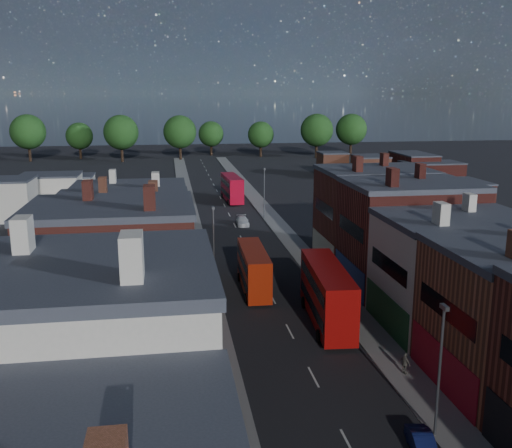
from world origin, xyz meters
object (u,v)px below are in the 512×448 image
object	(u,v)px
car_2	(249,269)
ped_1	(235,441)
car_1	(423,444)
bus_0	(254,269)
bus_1	(327,293)
bus_2	(232,188)
ped_3	(405,363)
car_3	(243,221)

from	to	relation	value
car_2	ped_1	world-z (taller)	ped_1
car_1	car_2	xyz separation A→B (m)	(-5.00, 33.19, 0.08)
bus_0	bus_1	world-z (taller)	bus_1
car_2	bus_2	bearing A→B (deg)	92.82
bus_2	ped_3	bearing A→B (deg)	-89.35
ped_1	bus_1	bearing A→B (deg)	-107.61
car_1	car_3	world-z (taller)	car_3
ped_1	bus_2	bearing A→B (deg)	-83.78
bus_0	car_2	world-z (taller)	bus_0
ped_1	ped_3	bearing A→B (deg)	-138.08
bus_1	car_3	distance (m)	38.83
car_2	car_1	bearing A→B (deg)	-74.73
bus_1	car_2	distance (m)	15.44
car_2	ped_3	bearing A→B (deg)	-65.94
car_2	ped_3	distance (m)	25.67
bus_0	ped_3	bearing A→B (deg)	-66.19
bus_2	car_2	world-z (taller)	bus_2
car_1	bus_0	bearing A→B (deg)	108.47
car_1	ped_1	world-z (taller)	ped_1
bus_0	ped_1	world-z (taller)	bus_0
car_1	ped_3	xyz separation A→B (m)	(2.66, 8.69, 0.35)
bus_0	ped_3	distance (m)	20.82
bus_1	ped_3	size ratio (longest dim) A/B	7.61
car_1	car_2	bearing A→B (deg)	106.28
ped_1	bus_0	bearing A→B (deg)	-88.21
ped_3	car_3	bearing A→B (deg)	-16.42
bus_0	ped_3	xyz separation A→B (m)	(7.96, -19.19, -1.43)
car_2	car_3	world-z (taller)	car_2
bus_2	car_1	xyz separation A→B (m)	(2.02, -77.05, -2.01)
car_3	ped_1	world-z (taller)	ped_1
car_3	ped_1	size ratio (longest dim) A/B	2.82
ped_1	car_3	bearing A→B (deg)	-85.37
ped_1	ped_3	xyz separation A→B (m)	(12.95, 7.32, 0.02)
car_1	ped_3	world-z (taller)	ped_3
car_1	ped_3	size ratio (longest dim) A/B	2.15
bus_1	car_3	size ratio (longest dim) A/B	2.76
bus_1	car_2	world-z (taller)	bus_1
bus_2	ped_3	world-z (taller)	bus_2
ped_3	car_2	bearing A→B (deg)	-5.23
bus_2	car_3	size ratio (longest dim) A/B	2.56
ped_1	car_1	bearing A→B (deg)	-175.16
bus_0	ped_1	distance (m)	27.01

